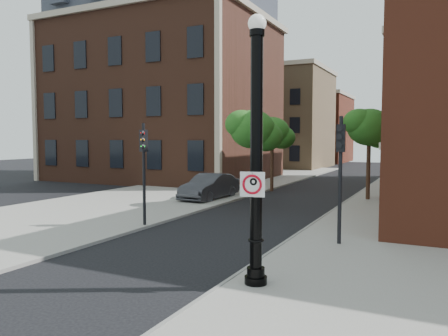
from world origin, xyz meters
The scene contains 16 objects.
ground centered at (0.00, 0.00, 0.00)m, with size 120.00×120.00×0.00m, color black.
sidewalk_right centered at (6.00, 10.00, 0.06)m, with size 8.00×60.00×0.12m, color gray.
sidewalk_left centered at (-9.00, 18.00, 0.06)m, with size 10.00×50.00×0.12m, color gray.
curb_edge centered at (2.05, 10.00, 0.07)m, with size 0.10×60.00×0.14m, color gray.
victorian_building centered at (-16.00, 23.97, 8.74)m, with size 18.60×14.60×17.95m.
bg_building_tan_a centered at (-12.00, 44.00, 6.00)m, with size 12.00×12.00×12.00m, color #90724E.
bg_building_red centered at (-12.00, 58.00, 5.00)m, with size 12.00×12.00×10.00m, color maroon.
lamppost centered at (2.80, -0.05, 3.13)m, with size 0.57×0.57×6.78m.
no_parking_sign centered at (2.77, -0.22, 2.66)m, with size 0.61×0.15×0.62m.
parked_car centered at (-5.67, 13.25, 0.80)m, with size 1.69×4.86×1.60m, color #2D2D32.
traffic_signal_left centered at (-4.24, 4.77, 2.97)m, with size 0.35×0.39×4.40m.
traffic_signal_right centered at (3.81, 5.10, 3.05)m, with size 0.30×0.38×4.53m.
utility_pole centered at (4.80, 8.91, 2.18)m, with size 0.09×0.09×4.35m, color #999999.
street_tree_a centered at (-2.36, 12.17, 4.19)m, with size 2.95×2.66×5.31m.
street_tree_b centered at (-3.72, 19.01, 4.13)m, with size 2.91×2.63×5.24m.
street_tree_c centered at (3.09, 17.04, 4.35)m, with size 3.06×2.76×5.51m.
Camera 1 is at (6.87, -10.05, 3.80)m, focal length 35.00 mm.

